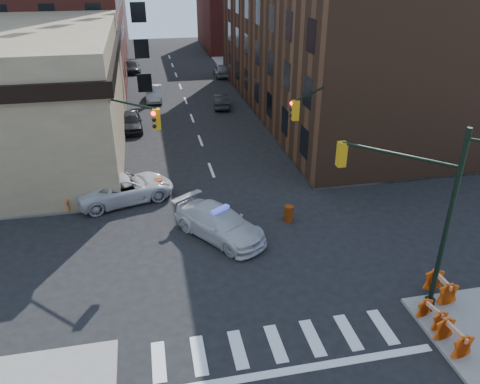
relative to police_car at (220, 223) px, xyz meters
name	(u,v)px	position (x,y,z in m)	size (l,w,h in m)	color
ground	(240,248)	(0.85, -1.32, -0.81)	(140.00, 140.00, 0.00)	black
sidewalk_ne	(371,79)	(23.85, 31.43, -0.74)	(34.00, 54.50, 0.15)	gray
commercial_row_ne	(329,34)	(13.85, 21.18, 6.19)	(14.00, 34.00, 14.00)	#4D301E
filler_ne	(252,8)	(14.85, 56.68, 5.19)	(16.00, 16.00, 12.00)	maroon
signal_pole_se	(420,209)	(6.88, -6.84, 3.80)	(5.40, 5.27, 8.00)	black
signal_pole_nw	(117,141)	(-5.01, 4.02, 3.53)	(3.58, 3.67, 8.00)	black
signal_pole_ne	(318,127)	(6.68, 4.03, 3.53)	(3.67, 3.58, 8.00)	black
tree_ne_near	(261,68)	(8.35, 24.68, 2.68)	(3.00, 3.00, 4.85)	black
tree_ne_far	(244,53)	(8.35, 32.68, 2.68)	(3.00, 3.00, 4.85)	black
police_car	(220,223)	(0.00, 0.00, 0.00)	(2.27, 5.59, 1.62)	silver
pickup	(125,188)	(-4.95, 5.27, 0.01)	(2.71, 5.88, 1.63)	silver
parked_car_wnear	(131,122)	(-4.61, 18.47, -0.06)	(1.78, 4.43, 1.51)	black
parked_car_wfar	(154,93)	(-2.28, 27.44, -0.07)	(1.57, 4.50, 1.48)	#95989D
parked_car_wdeep	(132,67)	(-4.49, 41.48, -0.16)	(1.83, 4.51, 1.31)	black
parked_car_enear	(221,101)	(4.09, 23.58, -0.15)	(1.41, 4.03, 1.33)	black
parked_car_efar	(221,70)	(6.35, 36.84, -0.06)	(1.77, 4.40, 1.50)	gray
pedestrian_a	(112,190)	(-5.65, 4.68, 0.27)	(0.68, 0.44, 1.85)	black
pedestrian_b	(69,171)	(-8.49, 7.96, 0.27)	(0.90, 0.70, 1.86)	black
pedestrian_c	(40,198)	(-9.75, 4.68, 0.14)	(0.94, 0.39, 1.60)	#1E212D
barrel_road	(289,213)	(4.09, 0.85, -0.35)	(0.52, 0.52, 0.93)	#D24D09
barrel_bank	(159,187)	(-2.93, 5.56, -0.27)	(0.60, 0.60, 1.07)	#CE6C09
barricade_se_a	(441,287)	(8.51, -7.02, -0.15)	(1.36, 0.68, 1.02)	#D06309
barricade_se_b	(432,315)	(7.25, -8.42, -0.25)	(1.10, 0.55, 0.83)	#D8540A
barricade_se_c	(453,338)	(7.25, -9.82, -0.17)	(1.30, 0.65, 0.98)	#E35F0A
barricade_nw_a	(76,203)	(-7.77, 4.38, -0.23)	(1.14, 0.57, 0.85)	#C15209
barricade_nw_b	(71,186)	(-8.30, 6.68, -0.22)	(1.19, 0.59, 0.89)	red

